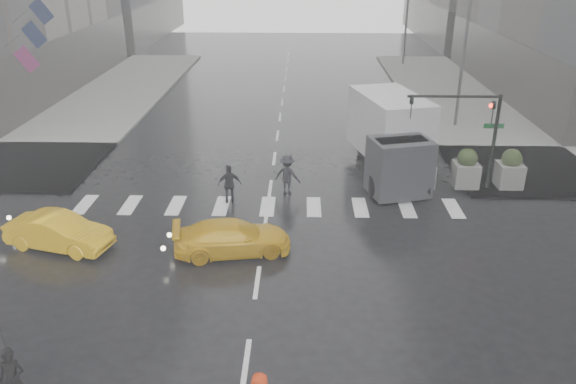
{
  "coord_description": "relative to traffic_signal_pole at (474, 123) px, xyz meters",
  "views": [
    {
      "loc": [
        1.44,
        -15.98,
        10.29
      ],
      "look_at": [
        0.98,
        2.0,
        2.44
      ],
      "focal_mm": 35.0,
      "sensor_mm": 36.0,
      "label": 1
    }
  ],
  "objects": [
    {
      "name": "flag_cluster",
      "position": [
        -24.09,
        10.49,
        2.42
      ],
      "size": [
        2.87,
        3.06,
        4.69
      ],
      "color": "#59595B",
      "rests_on": "ground"
    },
    {
      "name": "street_lamp_far",
      "position": [
        1.86,
        29.99,
        1.73
      ],
      "size": [
        2.15,
        0.22,
        9.0
      ],
      "color": "#59595B",
      "rests_on": "ground"
    },
    {
      "name": "planter_east",
      "position": [
        1.99,
        0.19,
        -2.23
      ],
      "size": [
        1.1,
        1.1,
        1.8
      ],
      "color": "slate",
      "rests_on": "ground"
    },
    {
      "name": "taxi_rear",
      "position": [
        -10.05,
        -6.01,
        -2.6
      ],
      "size": [
        4.0,
        2.39,
        1.23
      ],
      "primitive_type": "imported",
      "rotation": [
        0.0,
        0.0,
        1.76
      ],
      "color": "#E3A80B",
      "rests_on": "ground"
    },
    {
      "name": "traffic_signal_pole",
      "position": [
        0.0,
        0.0,
        0.0
      ],
      "size": [
        4.45,
        0.42,
        4.5
      ],
      "color": "black",
      "rests_on": "ground"
    },
    {
      "name": "planter_mid",
      "position": [
        -0.01,
        0.19,
        -2.23
      ],
      "size": [
        1.1,
        1.1,
        1.8
      ],
      "color": "slate",
      "rests_on": "ground"
    },
    {
      "name": "pedestrian_black",
      "position": [
        -14.4,
        -13.7,
        -1.62
      ],
      "size": [
        1.01,
        1.03,
        2.43
      ],
      "rotation": [
        0.0,
        0.0,
        0.06
      ],
      "color": "black",
      "rests_on": "ground"
    },
    {
      "name": "ground",
      "position": [
        -9.01,
        -8.01,
        -3.22
      ],
      "size": [
        120.0,
        120.0,
        0.0
      ],
      "primitive_type": "plane",
      "color": "black",
      "rests_on": "ground"
    },
    {
      "name": "box_truck",
      "position": [
        -3.22,
        1.91,
        -1.22
      ],
      "size": [
        2.64,
        7.03,
        3.74
      ],
      "rotation": [
        0.0,
        0.0,
        0.26
      ],
      "color": "silver",
      "rests_on": "ground"
    },
    {
      "name": "pedestrian_far_a",
      "position": [
        -10.67,
        -1.64,
        -2.34
      ],
      "size": [
        1.12,
        0.79,
        1.75
      ],
      "primitive_type": "imported",
      "rotation": [
        0.0,
        0.0,
        3.32
      ],
      "color": "black",
      "rests_on": "ground"
    },
    {
      "name": "street_lamp_near",
      "position": [
        1.86,
        9.99,
        1.73
      ],
      "size": [
        2.15,
        0.22,
        9.0
      ],
      "color": "#59595B",
      "rests_on": "ground"
    },
    {
      "name": "taxi_mid",
      "position": [
        -16.51,
        -5.82,
        -2.57
      ],
      "size": [
        4.17,
        2.33,
        1.3
      ],
      "primitive_type": "imported",
      "rotation": [
        0.0,
        0.0,
        1.32
      ],
      "color": "#E3A80B",
      "rests_on": "ground"
    },
    {
      "name": "road_markings",
      "position": [
        -9.01,
        -8.01,
        -3.21
      ],
      "size": [
        18.0,
        48.0,
        0.01
      ],
      "primitive_type": null,
      "color": "silver",
      "rests_on": "ground"
    },
    {
      "name": "planter_west",
      "position": [
        -2.01,
        0.19,
        -2.23
      ],
      "size": [
        1.1,
        1.1,
        1.8
      ],
      "color": "slate",
      "rests_on": "ground"
    },
    {
      "name": "pedestrian_far_b",
      "position": [
        -8.19,
        -0.65,
        -2.29
      ],
      "size": [
        1.36,
        1.03,
        1.86
      ],
      "primitive_type": "imported",
      "rotation": [
        0.0,
        0.0,
        2.81
      ],
      "color": "black",
      "rests_on": "ground"
    }
  ]
}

